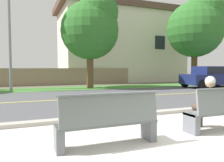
{
  "coord_description": "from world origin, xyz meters",
  "views": [
    {
      "loc": [
        -2.78,
        -3.37,
        1.44
      ],
      "look_at": [
        -0.13,
        3.37,
        1.0
      ],
      "focal_mm": 35.28,
      "sensor_mm": 36.0,
      "label": 1
    }
  ],
  "objects_px": {
    "seated_person_grey": "(207,101)",
    "shade_tree_left": "(92,26)",
    "bench_left": "(109,122)",
    "car_navy_near": "(211,76)",
    "streetlamp": "(10,28)",
    "shade_tree_centre": "(197,25)",
    "bench_right": "(224,111)"
  },
  "relations": [
    {
      "from": "bench_left",
      "to": "car_navy_near",
      "type": "distance_m",
      "value": 14.12
    },
    {
      "from": "bench_right",
      "to": "shade_tree_left",
      "type": "bearing_deg",
      "value": 89.27
    },
    {
      "from": "seated_person_grey",
      "to": "shade_tree_centre",
      "type": "bearing_deg",
      "value": 48.51
    },
    {
      "from": "bench_right",
      "to": "seated_person_grey",
      "type": "relative_size",
      "value": 1.51
    },
    {
      "from": "bench_left",
      "to": "shade_tree_left",
      "type": "xyz_separation_m",
      "value": [
        2.96,
        11.15,
        3.85
      ]
    },
    {
      "from": "seated_person_grey",
      "to": "shade_tree_left",
      "type": "distance_m",
      "value": 11.58
    },
    {
      "from": "shade_tree_left",
      "to": "shade_tree_centre",
      "type": "bearing_deg",
      "value": -1.31
    },
    {
      "from": "streetlamp",
      "to": "bench_left",
      "type": "bearing_deg",
      "value": -78.82
    },
    {
      "from": "bench_right",
      "to": "bench_left",
      "type": "bearing_deg",
      "value": 180.0
    },
    {
      "from": "bench_left",
      "to": "bench_right",
      "type": "height_order",
      "value": "same"
    },
    {
      "from": "shade_tree_centre",
      "to": "shade_tree_left",
      "type": "bearing_deg",
      "value": 178.69
    },
    {
      "from": "car_navy_near",
      "to": "streetlamp",
      "type": "xyz_separation_m",
      "value": [
        -13.41,
        2.66,
        3.03
      ]
    },
    {
      "from": "streetlamp",
      "to": "bench_right",
      "type": "bearing_deg",
      "value": -65.88
    },
    {
      "from": "car_navy_near",
      "to": "shade_tree_centre",
      "type": "height_order",
      "value": "shade_tree_centre"
    },
    {
      "from": "bench_left",
      "to": "seated_person_grey",
      "type": "relative_size",
      "value": 1.51
    },
    {
      "from": "car_navy_near",
      "to": "shade_tree_centre",
      "type": "relative_size",
      "value": 0.56
    },
    {
      "from": "bench_right",
      "to": "streetlamp",
      "type": "height_order",
      "value": "streetlamp"
    },
    {
      "from": "car_navy_near",
      "to": "shade_tree_left",
      "type": "height_order",
      "value": "shade_tree_left"
    },
    {
      "from": "seated_person_grey",
      "to": "car_navy_near",
      "type": "distance_m",
      "value": 12.14
    },
    {
      "from": "shade_tree_left",
      "to": "shade_tree_centre",
      "type": "relative_size",
      "value": 0.87
    },
    {
      "from": "streetlamp",
      "to": "shade_tree_left",
      "type": "height_order",
      "value": "streetlamp"
    },
    {
      "from": "seated_person_grey",
      "to": "streetlamp",
      "type": "xyz_separation_m",
      "value": [
        -4.68,
        11.09,
        3.21
      ]
    },
    {
      "from": "shade_tree_centre",
      "to": "bench_left",
      "type": "bearing_deg",
      "value": -137.6
    },
    {
      "from": "bench_left",
      "to": "streetlamp",
      "type": "relative_size",
      "value": 0.28
    },
    {
      "from": "car_navy_near",
      "to": "shade_tree_left",
      "type": "bearing_deg",
      "value": 162.8
    },
    {
      "from": "streetlamp",
      "to": "shade_tree_centre",
      "type": "xyz_separation_m",
      "value": [
        14.21,
        -0.31,
        1.09
      ]
    },
    {
      "from": "bench_right",
      "to": "car_navy_near",
      "type": "height_order",
      "value": "car_navy_near"
    },
    {
      "from": "seated_person_grey",
      "to": "bench_left",
      "type": "bearing_deg",
      "value": -176.01
    },
    {
      "from": "seated_person_grey",
      "to": "streetlamp",
      "type": "distance_m",
      "value": 12.45
    },
    {
      "from": "shade_tree_centre",
      "to": "car_navy_near",
      "type": "bearing_deg",
      "value": -108.76
    },
    {
      "from": "bench_right",
      "to": "streetlamp",
      "type": "distance_m",
      "value": 12.8
    },
    {
      "from": "seated_person_grey",
      "to": "shade_tree_left",
      "type": "height_order",
      "value": "shade_tree_left"
    }
  ]
}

